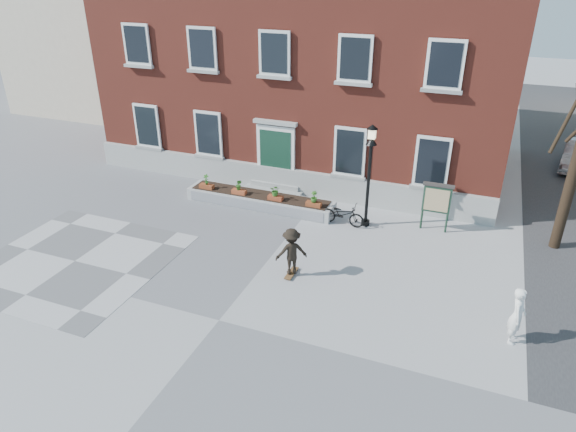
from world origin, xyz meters
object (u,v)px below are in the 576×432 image
at_px(bicycle, 342,214).
at_px(lamp_post, 370,162).
at_px(notice_board, 437,199).
at_px(skateboarder, 291,252).
at_px(bystander, 517,316).

xyz_separation_m(bicycle, lamp_post, (0.83, 0.30, 2.09)).
bearing_deg(notice_board, skateboarder, -128.71).
relative_size(bystander, lamp_post, 0.41).
height_order(lamp_post, skateboarder, lamp_post).
height_order(bicycle, lamp_post, lamp_post).
bearing_deg(bystander, skateboarder, 87.59).
bearing_deg(bystander, bicycle, 56.43).
bearing_deg(notice_board, bystander, -63.51).
distance_m(notice_board, skateboarder, 6.11).
bearing_deg(lamp_post, notice_board, 11.92).
xyz_separation_m(bystander, skateboarder, (-6.58, 0.80, 0.04)).
xyz_separation_m(bystander, lamp_post, (-5.21, 5.04, 1.73)).
distance_m(bystander, skateboarder, 6.63).
relative_size(lamp_post, skateboarder, 2.39).
relative_size(bicycle, bystander, 1.05).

